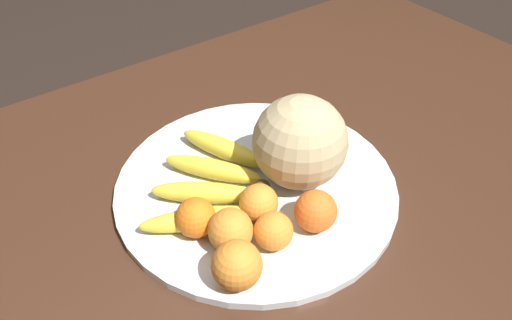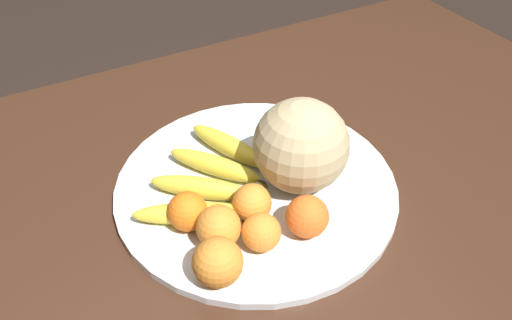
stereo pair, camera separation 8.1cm
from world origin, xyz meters
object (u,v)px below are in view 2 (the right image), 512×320
at_px(orange_front_left, 307,216).
at_px(orange_back_left, 252,203).
at_px(orange_back_right, 261,232).
at_px(orange_front_right, 218,227).
at_px(kitchen_table, 270,218).
at_px(orange_mid_center, 218,262).
at_px(banana_bunch, 211,176).
at_px(melon, 301,146).
at_px(fruit_bowl, 256,185).
at_px(orange_top_small, 188,211).

relative_size(orange_front_left, orange_back_left, 1.08).
relative_size(orange_back_left, orange_back_right, 1.04).
distance_m(orange_front_left, orange_front_right, 0.13).
bearing_deg(orange_front_left, orange_back_left, -48.82).
relative_size(kitchen_table, orange_mid_center, 22.38).
distance_m(banana_bunch, orange_back_left, 0.10).
bearing_deg(melon, banana_bunch, -25.56).
relative_size(fruit_bowl, orange_front_left, 7.26).
relative_size(banana_bunch, orange_front_left, 4.00).
distance_m(fruit_bowl, orange_front_right, 0.15).
distance_m(orange_mid_center, orange_top_small, 0.11).
relative_size(kitchen_table, orange_back_left, 26.01).
distance_m(kitchen_table, orange_back_right, 0.19).
relative_size(orange_front_right, orange_back_left, 1.10).
relative_size(kitchen_table, orange_front_left, 24.18).
distance_m(fruit_bowl, banana_bunch, 0.08).
distance_m(melon, orange_front_left, 0.12).
bearing_deg(banana_bunch, orange_front_left, 163.50).
height_order(fruit_bowl, orange_front_right, orange_front_right).
relative_size(kitchen_table, fruit_bowl, 3.33).
xyz_separation_m(banana_bunch, orange_front_left, (-0.08, 0.16, 0.01)).
relative_size(orange_front_right, orange_back_right, 1.14).
distance_m(melon, orange_mid_center, 0.24).
relative_size(kitchen_table, orange_front_right, 23.69).
bearing_deg(banana_bunch, kitchen_table, -155.35).
xyz_separation_m(melon, orange_top_small, (0.20, 0.00, -0.05)).
bearing_deg(kitchen_table, melon, 145.91).
bearing_deg(orange_front_right, orange_top_small, -63.27).
bearing_deg(orange_top_small, melon, -179.07).
bearing_deg(kitchen_table, orange_front_right, 30.92).
bearing_deg(melon, orange_front_left, 63.65).
height_order(fruit_bowl, melon, melon).
bearing_deg(orange_back_right, orange_top_small, -48.31).
bearing_deg(orange_back_left, orange_top_small, -17.93).
bearing_deg(kitchen_table, orange_back_left, 40.50).
bearing_deg(orange_front_left, orange_top_small, -32.42).
xyz_separation_m(kitchen_table, orange_front_right, (0.14, 0.08, 0.13)).
relative_size(orange_front_left, orange_top_small, 1.07).
xyz_separation_m(orange_front_right, orange_top_small, (0.03, -0.05, -0.00)).
relative_size(fruit_bowl, orange_back_right, 8.13).
distance_m(fruit_bowl, orange_front_left, 0.14).
xyz_separation_m(orange_front_right, orange_back_left, (-0.07, -0.02, -0.00)).
distance_m(orange_mid_center, orange_back_left, 0.12).
bearing_deg(orange_back_right, banana_bunch, -86.27).
bearing_deg(orange_front_right, orange_front_left, 160.90).
bearing_deg(orange_back_left, fruit_bowl, -123.03).
height_order(kitchen_table, orange_back_right, orange_back_right).
relative_size(melon, orange_top_small, 2.54).
bearing_deg(melon, orange_front_right, 17.90).
bearing_deg(melon, orange_back_right, 36.69).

